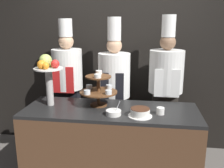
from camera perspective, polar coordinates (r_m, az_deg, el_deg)
The scene contains 10 objects.
wall_back at distance 3.50m, azimuth 2.04°, elevation 7.98°, with size 10.00×0.06×2.80m.
buffet_counter at distance 2.85m, azimuth -0.29°, elevation -13.97°, with size 1.85×0.68×0.87m.
tiered_stand at distance 2.73m, azimuth -3.11°, elevation -1.04°, with size 0.41×0.41×0.38m.
fruit_pedestal at distance 2.80m, azimuth -14.47°, elevation 3.11°, with size 0.31×0.31×0.56m.
cake_round at distance 2.47m, azimuth 6.44°, elevation -6.50°, with size 0.24×0.24×0.08m.
cup_white at distance 2.56m, azimuth 11.01°, elevation -6.05°, with size 0.08×0.08×0.07m.
serving_bowl_near at distance 2.50m, azimuth 0.36°, elevation -6.56°, with size 0.15×0.15×0.15m.
chef_left at distance 3.33m, azimuth -10.05°, elevation 0.27°, with size 0.39×0.39×1.81m.
chef_center_left at distance 3.21m, azimuth 0.50°, elevation -0.58°, with size 0.40×0.40×1.83m.
chef_center_right at distance 3.18m, azimuth 12.12°, elevation -0.53°, with size 0.42×0.42×1.85m.
Camera 1 is at (0.37, -2.14, 1.78)m, focal length 40.00 mm.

